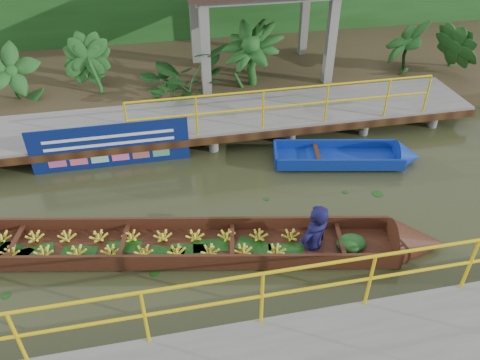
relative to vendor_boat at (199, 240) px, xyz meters
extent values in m
plane|color=#31351A|center=(-0.17, 0.76, -0.28)|extent=(80.00, 80.00, 0.00)
cube|color=#362D1B|center=(-0.17, 8.26, -0.05)|extent=(30.00, 8.00, 0.45)
cube|color=slate|center=(-0.17, 4.26, 0.22)|extent=(16.00, 2.00, 0.15)
cube|color=black|center=(-0.17, 3.26, 0.14)|extent=(16.00, 0.12, 0.18)
cylinder|color=yellow|center=(2.58, 3.31, 1.30)|extent=(7.50, 0.05, 0.05)
cylinder|color=yellow|center=(2.58, 3.31, 0.85)|extent=(7.50, 0.05, 0.05)
cylinder|color=yellow|center=(2.58, 3.31, 0.80)|extent=(0.05, 0.05, 1.00)
cylinder|color=slate|center=(-4.17, 3.46, -0.06)|extent=(0.24, 0.24, 0.55)
cylinder|color=slate|center=(-4.17, 5.06, -0.06)|extent=(0.24, 0.24, 0.55)
cylinder|color=slate|center=(-2.17, 3.46, -0.06)|extent=(0.24, 0.24, 0.55)
cylinder|color=slate|center=(-2.17, 5.06, -0.06)|extent=(0.24, 0.24, 0.55)
cylinder|color=slate|center=(-0.17, 3.46, -0.06)|extent=(0.24, 0.24, 0.55)
cylinder|color=slate|center=(-0.17, 5.06, -0.06)|extent=(0.24, 0.24, 0.55)
cylinder|color=slate|center=(1.83, 3.46, -0.06)|extent=(0.24, 0.24, 0.55)
cylinder|color=slate|center=(1.83, 5.06, -0.06)|extent=(0.24, 0.24, 0.55)
cylinder|color=slate|center=(3.83, 3.46, -0.06)|extent=(0.24, 0.24, 0.55)
cylinder|color=slate|center=(3.83, 5.06, -0.06)|extent=(0.24, 0.24, 0.55)
cylinder|color=slate|center=(5.83, 3.46, -0.06)|extent=(0.24, 0.24, 0.55)
cylinder|color=slate|center=(5.83, 5.06, -0.06)|extent=(0.24, 0.24, 0.55)
cylinder|color=slate|center=(-0.17, 3.46, -0.06)|extent=(0.24, 0.24, 0.55)
cylinder|color=yellow|center=(0.83, -2.29, 1.37)|extent=(10.00, 0.05, 0.05)
cylinder|color=yellow|center=(0.83, -2.29, 0.92)|extent=(10.00, 0.05, 0.05)
cylinder|color=yellow|center=(0.83, -2.29, 0.87)|extent=(0.05, 0.05, 1.00)
cube|color=slate|center=(1.03, 5.86, 1.32)|extent=(0.25, 0.25, 2.80)
cube|color=slate|center=(4.63, 5.86, 1.32)|extent=(0.25, 0.25, 2.80)
cube|color=slate|center=(1.03, 8.26, 1.32)|extent=(0.25, 0.25, 2.80)
cube|color=slate|center=(4.63, 8.26, 1.32)|extent=(0.25, 0.25, 2.80)
cube|color=#36180E|center=(-0.38, 0.08, -0.22)|extent=(8.18, 2.56, 0.06)
cube|color=#36180E|center=(-0.29, 0.57, -0.07)|extent=(7.99, 1.62, 0.35)
cube|color=#36180E|center=(-0.48, -0.42, -0.07)|extent=(7.99, 1.62, 0.35)
cone|color=#36180E|center=(4.05, -0.79, -0.13)|extent=(1.19, 1.15, 0.98)
ellipsoid|color=#194516|center=(2.81, -0.55, -0.11)|extent=(0.64, 0.55, 0.26)
imported|color=#10103B|center=(2.11, -0.41, 0.76)|extent=(0.82, 0.72, 1.90)
cube|color=navy|center=(3.65, 2.32, -0.18)|extent=(3.09, 1.47, 0.10)
cube|color=navy|center=(3.74, 2.75, -0.06)|extent=(2.93, 0.65, 0.30)
cube|color=navy|center=(3.56, 1.88, -0.06)|extent=(2.93, 0.65, 0.30)
cube|color=navy|center=(2.19, 2.61, -0.06)|extent=(0.24, 0.89, 0.30)
cone|color=navy|center=(5.30, 1.98, -0.12)|extent=(0.75, 0.93, 0.83)
cube|color=black|center=(3.16, 2.42, -0.02)|extent=(0.28, 0.89, 0.05)
cube|color=navy|center=(-1.61, 3.24, 0.27)|extent=(3.63, 0.03, 1.13)
cube|color=white|center=(-1.61, 3.22, 0.54)|extent=(2.95, 0.01, 0.07)
cube|color=white|center=(-1.61, 3.22, 0.34)|extent=(2.95, 0.01, 0.07)
imported|color=#194516|center=(-4.17, 6.06, 0.90)|extent=(1.16, 1.16, 1.45)
imported|color=#194516|center=(-2.17, 6.06, 0.90)|extent=(1.16, 1.16, 1.45)
imported|color=#194516|center=(0.33, 6.06, 0.90)|extent=(1.16, 1.16, 1.45)
imported|color=#194516|center=(2.33, 6.06, 0.90)|extent=(1.16, 1.16, 1.45)
imported|color=#194516|center=(7.33, 6.06, 0.90)|extent=(1.16, 1.16, 1.45)
imported|color=#194516|center=(8.83, 6.06, 0.90)|extent=(1.16, 1.16, 1.45)
camera|label=1|loc=(-0.53, -6.41, 5.99)|focal=35.00mm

